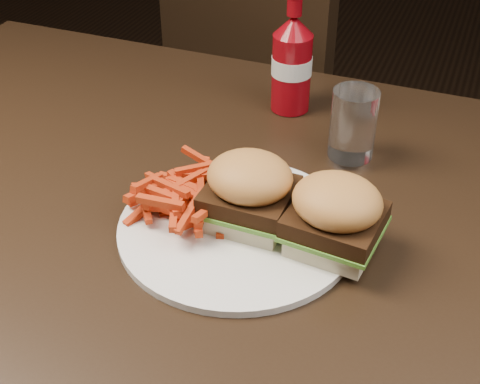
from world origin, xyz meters
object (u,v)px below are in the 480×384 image
(chair_far, at_px, (293,134))
(tumbler, at_px, (353,124))
(dining_table, at_px, (206,213))
(ketchup_bottle, at_px, (291,73))
(plate, at_px, (237,228))

(chair_far, distance_m, tumbler, 0.71)
(dining_table, bearing_deg, ketchup_bottle, 84.59)
(dining_table, bearing_deg, tumbler, 47.53)
(tumbler, bearing_deg, dining_table, -132.47)
(plate, relative_size, tumbler, 2.91)
(chair_far, distance_m, ketchup_bottle, 0.60)
(dining_table, distance_m, chair_far, 0.78)
(dining_table, height_order, plate, plate)
(chair_far, bearing_deg, plate, 120.51)
(dining_table, distance_m, tumbler, 0.23)
(dining_table, xyz_separation_m, tumbler, (0.14, 0.16, 0.08))
(chair_far, bearing_deg, ketchup_bottle, 124.00)
(plate, height_order, ketchup_bottle, ketchup_bottle)
(dining_table, xyz_separation_m, ketchup_bottle, (0.02, 0.26, 0.08))
(plate, bearing_deg, tumbler, 66.87)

